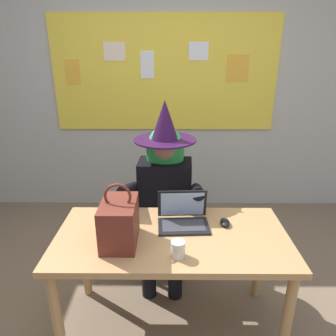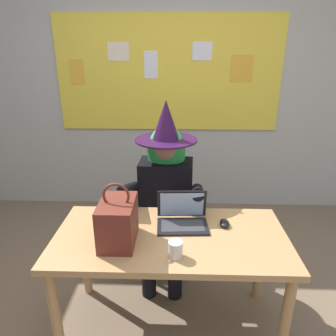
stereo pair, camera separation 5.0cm
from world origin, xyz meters
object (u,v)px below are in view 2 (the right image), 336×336
laptop (182,217)px  handbag (118,221)px  coffee_mug (175,249)px  desk_main (171,247)px  chair_at_desk (166,210)px  person_costumed (165,185)px  computer_mouse (224,223)px

laptop → handbag: size_ratio=0.89×
laptop → coffee_mug: laptop is taller
desk_main → chair_at_desk: (-0.06, 0.71, -0.13)m
person_costumed → coffee_mug: 0.81m
desk_main → coffee_mug: bearing=-81.4°
person_costumed → handbag: 0.71m
coffee_mug → desk_main: bearing=98.6°
person_costumed → chair_at_desk: bearing=-176.7°
coffee_mug → handbag: bearing=158.1°
desk_main → computer_mouse: 0.38m
person_costumed → computer_mouse: person_costumed is taller
laptop → chair_at_desk: bearing=99.7°
chair_at_desk → computer_mouse: 0.75m
computer_mouse → chair_at_desk: bearing=125.7°
desk_main → computer_mouse: computer_mouse is taller
person_costumed → handbag: (-0.25, -0.67, 0.06)m
computer_mouse → coffee_mug: bearing=-132.0°
person_costumed → handbag: bearing=-17.6°
computer_mouse → handbag: 0.69m
chair_at_desk → handbag: 0.90m
handbag → chair_at_desk: bearing=72.5°
desk_main → chair_at_desk: chair_at_desk is taller
chair_at_desk → computer_mouse: size_ratio=8.72×
chair_at_desk → handbag: size_ratio=2.40×
chair_at_desk → coffee_mug: size_ratio=9.54×
desk_main → person_costumed: 0.62m
desk_main → person_costumed: (-0.06, 0.59, 0.16)m
laptop → computer_mouse: 0.28m
laptop → computer_mouse: bearing=-4.9°
chair_at_desk → handbag: (-0.25, -0.79, 0.35)m
handbag → laptop: bearing=28.7°
chair_at_desk → computer_mouse: chair_at_desk is taller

